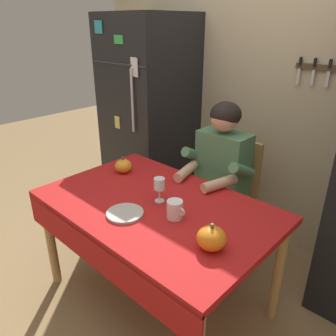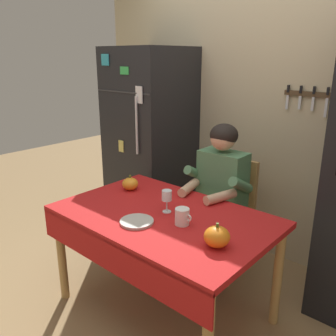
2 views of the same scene
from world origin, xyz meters
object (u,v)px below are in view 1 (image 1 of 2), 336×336
Objects in this scene: dining_table at (153,217)px; chair_behind_person at (229,193)px; pumpkin_large at (123,166)px; refrigerator at (150,119)px; seated_person at (217,174)px; pumpkin_medium at (211,238)px; coffee_mug at (175,210)px; wine_glass at (159,185)px; serving_tray at (125,213)px.

chair_behind_person is at bearing 88.28° from dining_table.
refrigerator is at bearing 123.47° from pumpkin_large.
seated_person is 0.84m from pumpkin_medium.
pumpkin_medium reaches higher than dining_table.
refrigerator is 0.86m from pumpkin_large.
pumpkin_medium reaches higher than coffee_mug.
refrigerator is at bearing 174.69° from chair_behind_person.
seated_person is at bearing 87.55° from wine_glass.
seated_person is at bearing -90.00° from chair_behind_person.
serving_tray is at bearing -38.88° from pumpkin_large.
chair_behind_person is 0.81m from wine_glass.
pumpkin_medium reaches higher than serving_tray.
wine_glass reaches higher than dining_table.
pumpkin_medium is (0.47, -0.89, 0.29)m from chair_behind_person.
pumpkin_medium is at bearing -15.59° from pumpkin_large.
chair_behind_person reaches higher than pumpkin_large.
refrigerator is at bearing 141.65° from coffee_mug.
dining_table is at bearing -91.72° from chair_behind_person.
seated_person is 10.29× the size of pumpkin_large.
pumpkin_medium is (0.49, -0.10, 0.14)m from dining_table.
chair_behind_person reaches higher than coffee_mug.
dining_table is 0.21m from serving_tray.
dining_table is at bearing 79.63° from serving_tray.
pumpkin_medium reaches higher than pumpkin_large.
serving_tray is (-0.06, -0.98, 0.24)m from chair_behind_person.
pumpkin_medium is 0.54m from serving_tray.
refrigerator is at bearing 130.57° from serving_tray.
seated_person is at bearing 104.87° from coffee_mug.
pumpkin_medium is (0.47, -0.70, 0.06)m from seated_person.
coffee_mug is at bearing -15.98° from pumpkin_large.
refrigerator reaches higher than wine_glass.
wine_glass is at bearing 159.41° from coffee_mug.
dining_table is at bearing -42.91° from refrigerator.
coffee_mug is 0.70m from pumpkin_large.
seated_person reaches higher than serving_tray.
wine_glass is (0.95, -0.83, -0.05)m from refrigerator.
chair_behind_person is at bearing 88.17° from wine_glass.
serving_tray is at bearing -142.89° from coffee_mug.
pumpkin_medium is at bearing -34.22° from refrigerator.
chair_behind_person is (0.02, 0.79, -0.14)m from dining_table.
pumpkin_large is (-0.51, -0.43, 0.05)m from seated_person.
dining_table is 0.61m from seated_person.
seated_person is 0.56m from wine_glass.
chair_behind_person is at bearing 117.73° from pumpkin_medium.
seated_person is at bearing 85.81° from serving_tray.
serving_tray is (0.45, -0.36, -0.04)m from pumpkin_large.
coffee_mug is 0.31m from pumpkin_medium.
serving_tray is (-0.53, -0.09, -0.05)m from pumpkin_medium.
pumpkin_medium is at bearing -56.28° from seated_person.
wine_glass is at bearing 162.99° from pumpkin_medium.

